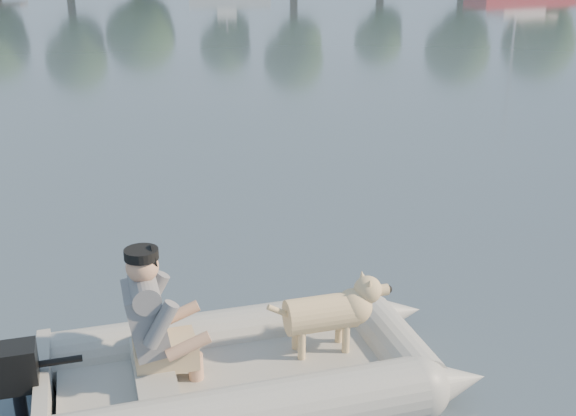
{
  "coord_description": "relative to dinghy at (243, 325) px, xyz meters",
  "views": [
    {
      "loc": [
        -0.04,
        -4.81,
        3.45
      ],
      "look_at": [
        0.32,
        2.48,
        0.75
      ],
      "focal_mm": 45.0,
      "sensor_mm": 36.0,
      "label": 1
    }
  ],
  "objects": [
    {
      "name": "water",
      "position": [
        0.15,
        -0.21,
        -0.61
      ],
      "size": [
        160.0,
        160.0,
        0.0
      ],
      "primitive_type": "plane",
      "color": "#4F606B",
      "rests_on": "ground"
    },
    {
      "name": "dinghy",
      "position": [
        0.0,
        0.0,
        0.0
      ],
      "size": [
        5.56,
        4.58,
        1.42
      ],
      "primitive_type": null,
      "rotation": [
        0.0,
        0.0,
        0.23
      ],
      "color": "#989994",
      "rests_on": "water"
    },
    {
      "name": "man",
      "position": [
        -0.71,
        -0.11,
        0.19
      ],
      "size": [
        0.87,
        0.79,
        1.11
      ],
      "primitive_type": null,
      "rotation": [
        0.0,
        0.0,
        0.23
      ],
      "color": "slate",
      "rests_on": "dinghy"
    },
    {
      "name": "dog",
      "position": [
        0.63,
        0.21,
        -0.08
      ],
      "size": [
        1.01,
        0.55,
        0.64
      ],
      "primitive_type": null,
      "rotation": [
        0.0,
        0.0,
        0.23
      ],
      "color": "tan",
      "rests_on": "dinghy"
    },
    {
      "name": "outboard_motor",
      "position": [
        -1.66,
        -0.4,
        -0.29
      ],
      "size": [
        0.48,
        0.39,
        0.81
      ],
      "primitive_type": null,
      "rotation": [
        0.0,
        0.0,
        0.23
      ],
      "color": "black",
      "rests_on": "dinghy"
    }
  ]
}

